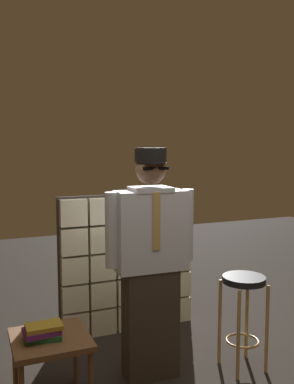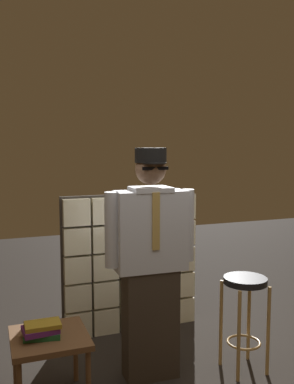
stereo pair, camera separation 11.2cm
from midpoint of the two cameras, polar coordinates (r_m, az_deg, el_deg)
name	(u,v)px [view 2 (the right image)]	position (r m, az deg, el deg)	size (l,w,h in m)	color
glass_block_wall	(132,264)	(4.19, -1.26, -9.51)	(1.35, 0.10, 1.35)	beige
standing_person	(151,260)	(3.28, 1.46, -9.09)	(0.71, 0.30, 1.77)	#382D23
bar_stool	(245,301)	(3.58, 13.78, -13.95)	(0.34, 0.34, 0.76)	black
side_table	(50,344)	(3.19, -11.81, -19.20)	(0.52, 0.52, 0.49)	brown
book_stack	(42,330)	(3.12, -12.81, -17.50)	(0.27, 0.19, 0.11)	#1E592D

